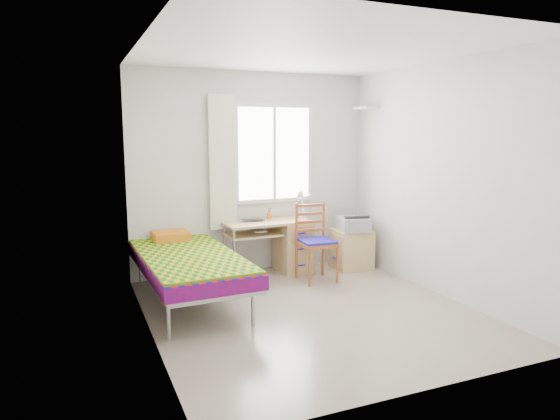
# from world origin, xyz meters

# --- Properties ---
(floor) EXTENTS (3.50, 3.50, 0.00)m
(floor) POSITION_xyz_m (0.00, 0.00, 0.00)
(floor) COLOR #BCAD93
(floor) RESTS_ON ground
(ceiling) EXTENTS (3.50, 3.50, 0.00)m
(ceiling) POSITION_xyz_m (0.00, 0.00, 2.60)
(ceiling) COLOR white
(ceiling) RESTS_ON wall_back
(wall_back) EXTENTS (3.20, 0.00, 3.20)m
(wall_back) POSITION_xyz_m (0.00, 1.75, 1.30)
(wall_back) COLOR silver
(wall_back) RESTS_ON ground
(wall_left) EXTENTS (0.00, 3.50, 3.50)m
(wall_left) POSITION_xyz_m (-1.60, 0.00, 1.30)
(wall_left) COLOR silver
(wall_left) RESTS_ON ground
(wall_right) EXTENTS (0.00, 3.50, 3.50)m
(wall_right) POSITION_xyz_m (1.60, 0.00, 1.30)
(wall_right) COLOR silver
(wall_right) RESTS_ON ground
(window) EXTENTS (1.10, 0.04, 1.30)m
(window) POSITION_xyz_m (0.30, 1.73, 1.55)
(window) COLOR white
(window) RESTS_ON wall_back
(curtain) EXTENTS (0.35, 0.05, 1.70)m
(curtain) POSITION_xyz_m (-0.42, 1.68, 1.45)
(curtain) COLOR beige
(curtain) RESTS_ON wall_back
(floating_shelf) EXTENTS (0.20, 0.32, 0.03)m
(floating_shelf) POSITION_xyz_m (1.49, 1.40, 2.15)
(floating_shelf) COLOR white
(floating_shelf) RESTS_ON wall_right
(bed) EXTENTS (1.06, 2.14, 0.91)m
(bed) POSITION_xyz_m (-1.08, 0.88, 0.44)
(bed) COLOR #9A9DA2
(bed) RESTS_ON floor
(desk) EXTENTS (1.13, 0.55, 0.70)m
(desk) POSITION_xyz_m (0.39, 1.47, 0.38)
(desk) COLOR tan
(desk) RESTS_ON floor
(chair) EXTENTS (0.45, 0.45, 0.97)m
(chair) POSITION_xyz_m (0.55, 0.99, 0.54)
(chair) COLOR #96521D
(chair) RESTS_ON floor
(cabinet) EXTENTS (0.51, 0.45, 0.53)m
(cabinet) POSITION_xyz_m (1.25, 1.29, 0.26)
(cabinet) COLOR tan
(cabinet) RESTS_ON floor
(printer) EXTENTS (0.46, 0.50, 0.19)m
(printer) POSITION_xyz_m (1.25, 1.25, 0.62)
(printer) COLOR #A5A8AD
(printer) RESTS_ON cabinet
(laptop) EXTENTS (0.32, 0.24, 0.02)m
(laptop) POSITION_xyz_m (-0.08, 1.50, 0.71)
(laptop) COLOR black
(laptop) RESTS_ON desk
(pen_cup) EXTENTS (0.08, 0.08, 0.09)m
(pen_cup) POSITION_xyz_m (0.17, 1.59, 0.74)
(pen_cup) COLOR #D35D17
(pen_cup) RESTS_ON desk
(task_lamp) EXTENTS (0.22, 0.31, 0.38)m
(task_lamp) POSITION_xyz_m (0.59, 1.44, 0.93)
(task_lamp) COLOR white
(task_lamp) RESTS_ON desk
(book) EXTENTS (0.17, 0.23, 0.02)m
(book) POSITION_xyz_m (-0.11, 1.44, 0.59)
(book) COLOR gray
(book) RESTS_ON desk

